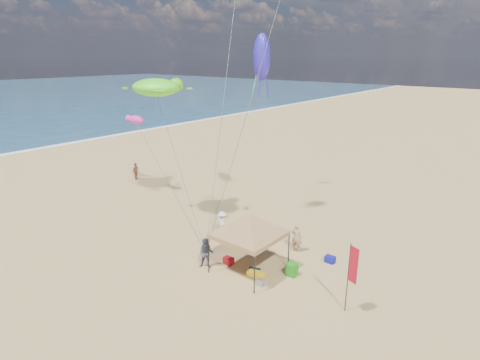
{
  "coord_description": "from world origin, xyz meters",
  "views": [
    {
      "loc": [
        13.95,
        -14.16,
        11.03
      ],
      "look_at": [
        0.0,
        3.0,
        4.0
      ],
      "focal_mm": 29.57,
      "sensor_mm": 36.0,
      "label": 1
    }
  ],
  "objects_px": {
    "canopy_tent": "(249,216)",
    "chair_yellow": "(239,244)",
    "feather_flag": "(352,269)",
    "person_near_a": "(297,237)",
    "person_near_b": "(206,253)",
    "person_far_a": "(136,171)",
    "cooler_blue": "(330,259)",
    "chair_green": "(292,269)",
    "cooler_red": "(228,261)",
    "beach_cart": "(256,274)",
    "person_near_c": "(222,223)"
  },
  "relations": [
    {
      "from": "canopy_tent",
      "to": "chair_yellow",
      "type": "distance_m",
      "value": 3.73
    },
    {
      "from": "chair_green",
      "to": "person_near_a",
      "type": "bearing_deg",
      "value": 116.61
    },
    {
      "from": "chair_green",
      "to": "beach_cart",
      "type": "height_order",
      "value": "chair_green"
    },
    {
      "from": "chair_yellow",
      "to": "person_far_a",
      "type": "relative_size",
      "value": 0.45
    },
    {
      "from": "feather_flag",
      "to": "chair_green",
      "type": "bearing_deg",
      "value": 162.95
    },
    {
      "from": "canopy_tent",
      "to": "feather_flag",
      "type": "xyz_separation_m",
      "value": [
        5.67,
        -0.08,
        -0.91
      ]
    },
    {
      "from": "cooler_red",
      "to": "chair_green",
      "type": "bearing_deg",
      "value": 19.46
    },
    {
      "from": "cooler_red",
      "to": "chair_yellow",
      "type": "relative_size",
      "value": 0.77
    },
    {
      "from": "person_near_a",
      "to": "person_near_c",
      "type": "height_order",
      "value": "person_near_a"
    },
    {
      "from": "chair_yellow",
      "to": "person_near_a",
      "type": "relative_size",
      "value": 0.39
    },
    {
      "from": "chair_yellow",
      "to": "beach_cart",
      "type": "distance_m",
      "value": 3.26
    },
    {
      "from": "person_far_a",
      "to": "person_near_a",
      "type": "bearing_deg",
      "value": -117.75
    },
    {
      "from": "cooler_red",
      "to": "person_near_b",
      "type": "bearing_deg",
      "value": -122.68
    },
    {
      "from": "chair_green",
      "to": "beach_cart",
      "type": "distance_m",
      "value": 1.88
    },
    {
      "from": "cooler_red",
      "to": "chair_yellow",
      "type": "distance_m",
      "value": 1.82
    },
    {
      "from": "cooler_blue",
      "to": "person_far_a",
      "type": "height_order",
      "value": "person_far_a"
    },
    {
      "from": "cooler_blue",
      "to": "beach_cart",
      "type": "height_order",
      "value": "cooler_blue"
    },
    {
      "from": "canopy_tent",
      "to": "beach_cart",
      "type": "xyz_separation_m",
      "value": [
        0.73,
        -0.31,
        -2.93
      ]
    },
    {
      "from": "person_near_a",
      "to": "person_near_c",
      "type": "xyz_separation_m",
      "value": [
        -4.89,
        -1.01,
        -0.11
      ]
    },
    {
      "from": "feather_flag",
      "to": "chair_yellow",
      "type": "relative_size",
      "value": 4.79
    },
    {
      "from": "feather_flag",
      "to": "person_near_b",
      "type": "distance_m",
      "value": 7.85
    },
    {
      "from": "beach_cart",
      "to": "cooler_red",
      "type": "bearing_deg",
      "value": 175.53
    },
    {
      "from": "person_near_a",
      "to": "person_far_a",
      "type": "xyz_separation_m",
      "value": [
        -18.9,
        2.76,
        -0.1
      ]
    },
    {
      "from": "chair_green",
      "to": "person_near_c",
      "type": "height_order",
      "value": "person_near_c"
    },
    {
      "from": "person_near_a",
      "to": "person_far_a",
      "type": "height_order",
      "value": "person_near_a"
    },
    {
      "from": "person_near_c",
      "to": "person_far_a",
      "type": "distance_m",
      "value": 14.51
    },
    {
      "from": "feather_flag",
      "to": "beach_cart",
      "type": "height_order",
      "value": "feather_flag"
    },
    {
      "from": "cooler_blue",
      "to": "person_near_a",
      "type": "relative_size",
      "value": 0.3
    },
    {
      "from": "cooler_blue",
      "to": "person_near_b",
      "type": "xyz_separation_m",
      "value": [
        -4.95,
        -4.71,
        0.66
      ]
    },
    {
      "from": "chair_yellow",
      "to": "person_near_b",
      "type": "xyz_separation_m",
      "value": [
        -0.03,
        -2.74,
        0.5
      ]
    },
    {
      "from": "feather_flag",
      "to": "person_near_b",
      "type": "xyz_separation_m",
      "value": [
        -7.65,
        -1.11,
        -1.38
      ]
    },
    {
      "from": "cooler_red",
      "to": "person_far_a",
      "type": "bearing_deg",
      "value": 159.15
    },
    {
      "from": "person_near_c",
      "to": "beach_cart",
      "type": "bearing_deg",
      "value": 171.62
    },
    {
      "from": "feather_flag",
      "to": "person_near_b",
      "type": "bearing_deg",
      "value": -171.72
    },
    {
      "from": "canopy_tent",
      "to": "cooler_blue",
      "type": "bearing_deg",
      "value": 49.84
    },
    {
      "from": "person_near_a",
      "to": "person_near_c",
      "type": "distance_m",
      "value": 4.99
    },
    {
      "from": "canopy_tent",
      "to": "chair_green",
      "type": "xyz_separation_m",
      "value": [
        2.04,
        1.03,
        -2.78
      ]
    },
    {
      "from": "chair_green",
      "to": "chair_yellow",
      "type": "height_order",
      "value": "same"
    },
    {
      "from": "cooler_red",
      "to": "cooler_blue",
      "type": "height_order",
      "value": "same"
    },
    {
      "from": "chair_yellow",
      "to": "person_near_c",
      "type": "xyz_separation_m",
      "value": [
        -2.13,
        0.92,
        0.43
      ]
    },
    {
      "from": "cooler_red",
      "to": "beach_cart",
      "type": "distance_m",
      "value": 2.04
    },
    {
      "from": "person_near_c",
      "to": "chair_green",
      "type": "bearing_deg",
      "value": -171.55
    },
    {
      "from": "chair_yellow",
      "to": "person_near_c",
      "type": "bearing_deg",
      "value": 156.55
    },
    {
      "from": "chair_green",
      "to": "beach_cart",
      "type": "relative_size",
      "value": 0.78
    },
    {
      "from": "beach_cart",
      "to": "person_far_a",
      "type": "distance_m",
      "value": 19.93
    },
    {
      "from": "cooler_blue",
      "to": "person_near_a",
      "type": "bearing_deg",
      "value": -178.82
    },
    {
      "from": "cooler_red",
      "to": "beach_cart",
      "type": "xyz_separation_m",
      "value": [
        2.04,
        -0.16,
        0.01
      ]
    },
    {
      "from": "person_near_a",
      "to": "person_near_b",
      "type": "relative_size",
      "value": 1.05
    },
    {
      "from": "cooler_blue",
      "to": "beach_cart",
      "type": "xyz_separation_m",
      "value": [
        -2.24,
        -3.83,
        0.01
      ]
    },
    {
      "from": "chair_yellow",
      "to": "person_near_c",
      "type": "distance_m",
      "value": 2.36
    }
  ]
}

